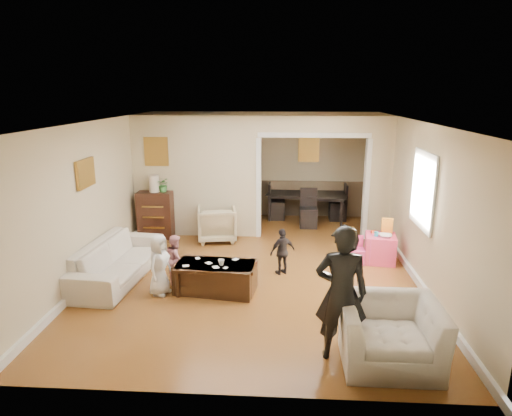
# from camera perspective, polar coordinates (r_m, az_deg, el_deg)

# --- Properties ---
(floor) EXTENTS (7.00, 7.00, 0.00)m
(floor) POSITION_cam_1_polar(r_m,az_deg,el_deg) (8.05, -0.09, -7.61)
(floor) COLOR #9A6227
(floor) RESTS_ON ground
(partition_left) EXTENTS (2.75, 0.18, 2.60)m
(partition_left) POSITION_cam_1_polar(r_m,az_deg,el_deg) (9.58, -7.67, 4.03)
(partition_left) COLOR #C3B58F
(partition_left) RESTS_ON ground
(partition_right) EXTENTS (0.55, 0.18, 2.60)m
(partition_right) POSITION_cam_1_polar(r_m,az_deg,el_deg) (9.61, 15.54, 3.66)
(partition_right) COLOR #C3B58F
(partition_right) RESTS_ON ground
(partition_header) EXTENTS (2.22, 0.18, 0.35)m
(partition_header) POSITION_cam_1_polar(r_m,az_deg,el_deg) (9.27, 7.54, 10.70)
(partition_header) COLOR #C3B58F
(partition_header) RESTS_ON partition_right
(window_pane) EXTENTS (0.03, 0.95, 1.10)m
(window_pane) POSITION_cam_1_polar(r_m,az_deg,el_deg) (7.54, 20.91, 2.18)
(window_pane) COLOR white
(window_pane) RESTS_ON ground
(framed_art_partition) EXTENTS (0.45, 0.03, 0.55)m
(framed_art_partition) POSITION_cam_1_polar(r_m,az_deg,el_deg) (9.59, -12.78, 7.14)
(framed_art_partition) COLOR brown
(framed_art_partition) RESTS_ON partition_left
(framed_art_sofa_wall) EXTENTS (0.03, 0.55, 0.40)m
(framed_art_sofa_wall) POSITION_cam_1_polar(r_m,az_deg,el_deg) (7.64, -21.19, 4.22)
(framed_art_sofa_wall) COLOR brown
(framed_art_alcove) EXTENTS (0.45, 0.03, 0.55)m
(framed_art_alcove) POSITION_cam_1_polar(r_m,az_deg,el_deg) (10.97, 6.85, 7.55)
(framed_art_alcove) COLOR brown
(sofa) EXTENTS (1.04, 2.28, 0.65)m
(sofa) POSITION_cam_1_polar(r_m,az_deg,el_deg) (7.84, -17.51, -6.44)
(sofa) COLOR beige
(sofa) RESTS_ON ground
(armchair_back) EXTENTS (0.92, 0.94, 0.74)m
(armchair_back) POSITION_cam_1_polar(r_m,az_deg,el_deg) (9.37, -5.09, -2.00)
(armchair_back) COLOR tan
(armchair_back) RESTS_ON ground
(armchair_front) EXTENTS (1.15, 1.00, 0.74)m
(armchair_front) POSITION_cam_1_polar(r_m,az_deg,el_deg) (5.52, 16.87, -15.26)
(armchair_front) COLOR beige
(armchair_front) RESTS_ON ground
(dresser) EXTENTS (0.74, 0.41, 1.01)m
(dresser) POSITION_cam_1_polar(r_m,az_deg,el_deg) (9.74, -12.82, -0.83)
(dresser) COLOR #361810
(dresser) RESTS_ON ground
(table_lamp) EXTENTS (0.22, 0.22, 0.36)m
(table_lamp) POSITION_cam_1_polar(r_m,az_deg,el_deg) (9.58, -13.05, 3.12)
(table_lamp) COLOR beige
(table_lamp) RESTS_ON dresser
(potted_plant) EXTENTS (0.28, 0.24, 0.31)m
(potted_plant) POSITION_cam_1_polar(r_m,az_deg,el_deg) (9.53, -11.89, 2.97)
(potted_plant) COLOR #3D7F38
(potted_plant) RESTS_ON dresser
(coffee_table) EXTENTS (1.31, 0.78, 0.46)m
(coffee_table) POSITION_cam_1_polar(r_m,az_deg,el_deg) (7.08, -5.23, -8.93)
(coffee_table) COLOR #321B10
(coffee_table) RESTS_ON ground
(coffee_cup) EXTENTS (0.11, 0.11, 0.09)m
(coffee_cup) POSITION_cam_1_polar(r_m,az_deg,el_deg) (6.91, -4.53, -7.03)
(coffee_cup) COLOR silver
(coffee_cup) RESTS_ON coffee_table
(play_table) EXTENTS (0.61, 0.61, 0.52)m
(play_table) POSITION_cam_1_polar(r_m,az_deg,el_deg) (8.51, 15.76, -5.07)
(play_table) COLOR #F23F6E
(play_table) RESTS_ON ground
(cereal_box) EXTENTS (0.21, 0.10, 0.30)m
(cereal_box) POSITION_cam_1_polar(r_m,az_deg,el_deg) (8.51, 16.61, -2.25)
(cereal_box) COLOR yellow
(cereal_box) RESTS_ON play_table
(cyan_cup) EXTENTS (0.08, 0.08, 0.08)m
(cyan_cup) POSITION_cam_1_polar(r_m,az_deg,el_deg) (8.35, 15.31, -3.26)
(cyan_cup) COLOR #26A1BF
(cyan_cup) RESTS_ON play_table
(toy_block) EXTENTS (0.09, 0.08, 0.05)m
(toy_block) POSITION_cam_1_polar(r_m,az_deg,el_deg) (8.51, 14.94, -3.00)
(toy_block) COLOR #B73316
(toy_block) RESTS_ON play_table
(play_bowl) EXTENTS (0.27, 0.27, 0.06)m
(play_bowl) POSITION_cam_1_polar(r_m,az_deg,el_deg) (8.32, 16.41, -3.49)
(play_bowl) COLOR white
(play_bowl) RESTS_ON play_table
(dining_table) EXTENTS (2.08, 1.40, 0.67)m
(dining_table) POSITION_cam_1_polar(r_m,az_deg,el_deg) (10.94, 6.63, 0.25)
(dining_table) COLOR black
(dining_table) RESTS_ON ground
(adult_person) EXTENTS (0.63, 0.43, 1.66)m
(adult_person) POSITION_cam_1_polar(r_m,az_deg,el_deg) (5.25, 10.97, -10.80)
(adult_person) COLOR black
(adult_person) RESTS_ON ground
(child_kneel_a) EXTENTS (0.44, 0.55, 0.97)m
(child_kneel_a) POSITION_cam_1_polar(r_m,az_deg,el_deg) (7.02, -12.40, -7.19)
(child_kneel_a) COLOR white
(child_kneel_a) RESTS_ON ground
(child_kneel_b) EXTENTS (0.39, 0.45, 0.82)m
(child_kneel_b) POSITION_cam_1_polar(r_m,az_deg,el_deg) (7.41, -10.31, -6.49)
(child_kneel_b) COLOR #D08287
(child_kneel_b) RESTS_ON ground
(child_toddler) EXTENTS (0.51, 0.42, 0.82)m
(child_toddler) POSITION_cam_1_polar(r_m,az_deg,el_deg) (7.63, 3.45, -5.65)
(child_toddler) COLOR black
(child_toddler) RESTS_ON ground
(craft_papers) EXTENTS (0.86, 0.48, 0.00)m
(craft_papers) POSITION_cam_1_polar(r_m,az_deg,el_deg) (7.00, -5.82, -7.16)
(craft_papers) COLOR white
(craft_papers) RESTS_ON coffee_table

